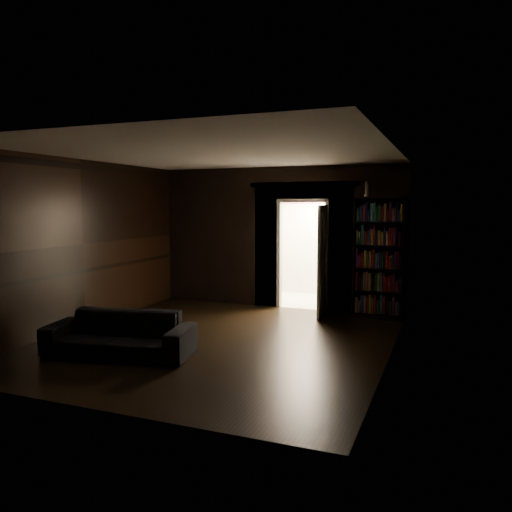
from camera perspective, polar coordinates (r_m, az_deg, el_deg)
The scene contains 9 objects.
ground at distance 7.67m, azimuth -4.26°, elevation -9.66°, with size 5.50×5.50×0.00m, color black.
room_walls at distance 8.38m, azimuth -1.23°, elevation 3.34°, with size 5.02×5.61×2.84m.
kitchen_alcove at distance 10.90m, azimuth 6.96°, elevation 1.39°, with size 2.20×1.80×2.60m.
sofa at distance 7.14m, azimuth -15.33°, elevation -7.85°, with size 2.00×0.86×0.77m, color black.
bookshelf at distance 9.33m, azimuth 13.84°, elevation -0.16°, with size 0.90×0.32×2.20m, color black.
refrigerator at distance 10.96m, azimuth 10.18°, elevation -0.65°, with size 0.74×0.68×1.65m, color white.
door at distance 9.29m, azimuth 7.55°, elevation -0.53°, with size 0.85×0.05×2.05m, color silver.
figurine at distance 9.36m, azimuth 12.53°, elevation 7.50°, with size 0.09×0.09×0.28m, color white.
bottles at distance 10.84m, azimuth 10.04°, elevation 4.40°, with size 0.70×0.09×0.28m, color black.
Camera 1 is at (3.22, -6.65, 2.05)m, focal length 35.00 mm.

